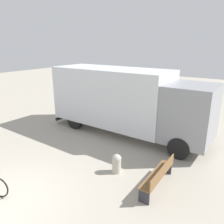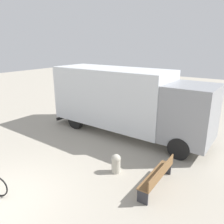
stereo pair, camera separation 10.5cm
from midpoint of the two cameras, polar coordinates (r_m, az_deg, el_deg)
delivery_truck at (r=11.12m, az=3.77°, el=3.36°), size 8.44×2.68×3.33m
park_bench at (r=7.46m, az=12.40°, el=-15.81°), size 0.41×2.00×0.81m
bollard_near_bench at (r=8.11m, az=1.44°, el=-13.11°), size 0.34×0.34×0.72m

